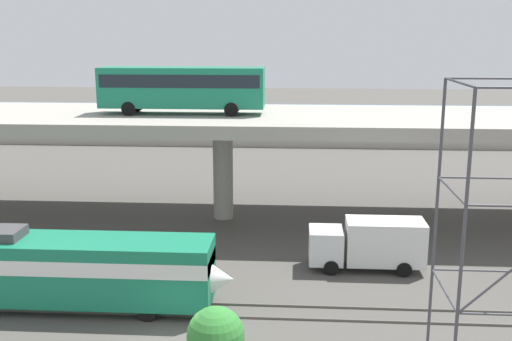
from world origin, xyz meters
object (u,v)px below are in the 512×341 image
at_px(service_truck_west, 370,243).
at_px(parked_car_6, 44,122).
at_px(parked_car_4, 402,126).
at_px(parked_car_3, 353,126).
at_px(transit_bus_on_overpass, 182,86).
at_px(parked_car_1, 229,121).
at_px(parked_car_5, 269,126).
at_px(parked_car_2, 443,125).
at_px(scaffolding_tower, 500,279).
at_px(parked_car_0, 112,119).
at_px(train_locomotive, 70,267).

xyz_separation_m(service_truck_west, parked_car_6, (-38.21, 44.29, 0.47)).
bearing_deg(parked_car_4, parked_car_3, -172.80).
xyz_separation_m(transit_bus_on_overpass, parked_car_1, (-0.72, 37.52, -7.97)).
relative_size(parked_car_1, parked_car_3, 0.96).
relative_size(parked_car_4, parked_car_5, 0.99).
bearing_deg(parked_car_5, parked_car_2, 6.94).
xyz_separation_m(parked_car_4, parked_car_6, (-47.32, 0.29, -0.00)).
xyz_separation_m(scaffolding_tower, parked_car_0, (-31.58, 64.91, -4.57)).
distance_m(parked_car_0, parked_car_4, 39.21).
bearing_deg(parked_car_1, transit_bus_on_overpass, -88.90).
xyz_separation_m(parked_car_0, parked_car_2, (44.66, -2.28, 0.00)).
height_order(parked_car_1, parked_car_4, same).
distance_m(service_truck_west, scaffolding_tower, 18.07).
xyz_separation_m(service_truck_west, parked_car_0, (-29.92, 47.64, 0.47)).
distance_m(train_locomotive, parked_car_0, 55.68).
relative_size(transit_bus_on_overpass, parked_car_2, 2.57).
bearing_deg(parked_car_2, parked_car_4, -166.39).
xyz_separation_m(parked_car_2, parked_car_5, (-22.69, -2.76, -0.00)).
bearing_deg(parked_car_1, parked_car_3, -12.92).
height_order(transit_bus_on_overpass, parked_car_6, transit_bus_on_overpass).
height_order(parked_car_3, parked_car_6, same).
bearing_deg(parked_car_6, parked_car_5, -3.20).
bearing_deg(service_truck_west, parked_car_2, -108.00).
bearing_deg(parked_car_4, parked_car_0, 174.67).
height_order(train_locomotive, parked_car_3, train_locomotive).
distance_m(transit_bus_on_overpass, parked_car_4, 41.71).
bearing_deg(scaffolding_tower, parked_car_2, 78.20).
xyz_separation_m(train_locomotive, transit_bus_on_overpass, (3.11, 15.70, 7.88)).
bearing_deg(train_locomotive, parked_car_6, 113.77).
height_order(service_truck_west, parked_car_2, service_truck_west).
relative_size(service_truck_west, parked_car_5, 1.53).
height_order(parked_car_4, parked_car_5, same).
xyz_separation_m(scaffolding_tower, parked_car_1, (-15.20, 64.23, -4.57)).
xyz_separation_m(train_locomotive, parked_car_4, (25.06, 50.26, -0.09)).
height_order(transit_bus_on_overpass, parked_car_0, transit_bus_on_overpass).
height_order(train_locomotive, service_truck_west, train_locomotive).
bearing_deg(parked_car_2, parked_car_0, 177.08).
bearing_deg(transit_bus_on_overpass, parked_car_5, 81.63).
bearing_deg(parked_car_1, parked_car_2, -3.23).
height_order(train_locomotive, parked_car_2, train_locomotive).
distance_m(service_truck_west, parked_car_0, 56.25).
relative_size(parked_car_4, parked_car_6, 0.98).
height_order(parked_car_3, parked_car_4, same).
height_order(train_locomotive, parked_car_6, train_locomotive).
distance_m(parked_car_0, parked_car_1, 16.39).
bearing_deg(train_locomotive, parked_car_4, 63.50).
height_order(service_truck_west, parked_car_4, service_truck_west).
relative_size(train_locomotive, parked_car_4, 3.97).
height_order(scaffolding_tower, parked_car_4, scaffolding_tower).
bearing_deg(train_locomotive, service_truck_west, 21.44).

